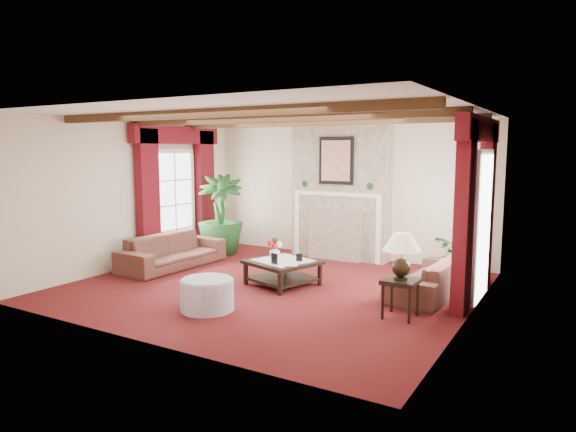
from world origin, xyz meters
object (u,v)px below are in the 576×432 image
Objects in this scene: coffee_table at (283,273)px; side_table at (400,298)px; potted_palm at (220,232)px; ottoman at (207,295)px; sofa_left at (172,246)px; sofa_right at (430,270)px.

side_table is (2.15, -0.62, 0.06)m from coffee_table.
potted_palm is 2.81m from coffee_table.
ottoman is at bearing -79.52° from coffee_table.
sofa_left is 2.18× the size of coffee_table.
sofa_left reaches higher than side_table.
potted_palm is 3.64× the size of side_table.
potted_palm is 1.93× the size of coffee_table.
coffee_table is 1.89× the size of side_table.
potted_palm is 3.79m from ottoman.
sofa_left is 2.39m from coffee_table.
sofa_right reaches higher than ottoman.
sofa_left is 4.11× the size of side_table.
sofa_left is at bearing -79.04° from sofa_right.
potted_palm reaches higher than sofa_left.
ottoman reaches higher than coffee_table.
sofa_left is 4.58m from side_table.
sofa_right is 1.26m from side_table.
sofa_right is at bearing 88.17° from side_table.
sofa_left is at bearing 142.64° from ottoman.
potted_palm reaches higher than ottoman.
coffee_table is (2.39, -1.46, -0.26)m from potted_palm.
sofa_left reaches higher than ottoman.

